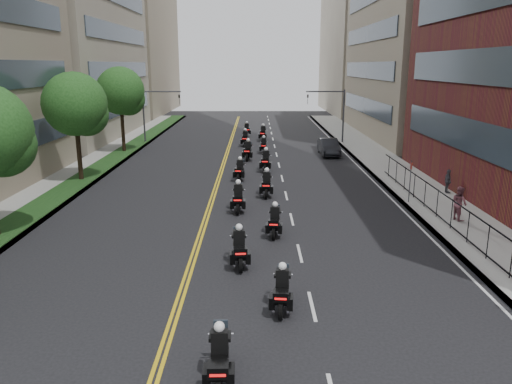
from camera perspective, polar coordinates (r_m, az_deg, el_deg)
sidewalk_right at (r=38.16m, az=16.32°, el=1.62°), size 4.00×90.00×0.15m
sidewalk_left at (r=38.93m, az=-19.95°, el=1.58°), size 4.00×90.00×0.15m
grass_strip at (r=38.65m, az=-18.85°, el=1.72°), size 2.00×90.00×0.04m
building_right_tan at (r=62.49m, az=20.07°, el=19.87°), size 15.11×28.00×30.00m
building_right_far at (r=91.14m, az=13.38°, el=17.06°), size 15.00×28.00×26.00m
building_left_far at (r=91.85m, az=-15.40°, el=16.91°), size 16.00×28.00×26.00m
iron_fence at (r=25.76m, az=22.24°, el=-2.98°), size 0.05×28.00×1.50m
street_trees at (r=31.94m, az=-22.92°, el=7.89°), size 4.40×38.40×7.98m
traffic_signal_right at (r=53.55m, az=8.97°, el=9.46°), size 4.09×0.20×5.60m
traffic_signal_left at (r=53.99m, az=-11.74°, el=9.37°), size 4.09×0.20×5.60m
motorcycle_0 at (r=13.70m, az=-4.18°, el=-18.58°), size 0.53×2.28×1.68m
motorcycle_1 at (r=17.24m, az=2.99°, el=-11.27°), size 0.63×2.24×1.65m
motorcycle_2 at (r=20.75m, az=-1.91°, el=-6.57°), size 0.64×2.39×1.76m
motorcycle_3 at (r=24.34m, az=2.15°, el=-3.47°), size 0.63×2.26×1.67m
motorcycle_4 at (r=28.31m, az=-2.04°, el=-0.78°), size 0.56×2.46×1.82m
motorcycle_5 at (r=31.56m, az=1.22°, el=0.81°), size 0.61×2.46×1.81m
motorcycle_6 at (r=36.02m, az=-1.85°, el=2.44°), size 0.66×2.31×1.71m
motorcycle_7 at (r=39.10m, az=1.13°, el=3.49°), size 0.69×2.54×1.88m
motorcycle_8 at (r=43.67m, az=-0.92°, el=4.65°), size 0.69×2.56×1.89m
motorcycle_9 at (r=47.25m, az=0.89°, el=5.27°), size 0.52×2.23×1.65m
motorcycle_10 at (r=51.29m, az=-1.25°, el=6.06°), size 0.58×2.45×1.81m
motorcycle_11 at (r=55.03m, az=0.81°, el=6.65°), size 0.70×2.51×1.85m
motorcycle_12 at (r=58.75m, az=-1.05°, el=7.08°), size 0.64×2.30×1.69m
parked_sedan at (r=46.57m, az=8.31°, el=5.11°), size 1.66×4.58×1.50m
pedestrian_b at (r=28.24m, az=22.22°, el=-1.20°), size 0.89×1.03×1.81m
pedestrian_c at (r=33.99m, az=21.09°, el=1.16°), size 0.37×0.90×1.53m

